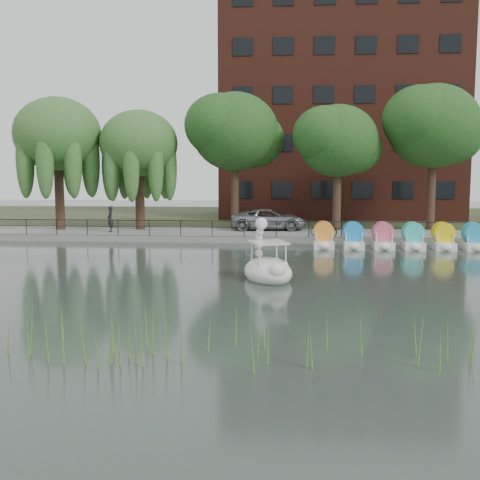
# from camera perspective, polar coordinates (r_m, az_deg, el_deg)

# --- Properties ---
(ground_plane) EXTENTS (120.00, 120.00, 0.00)m
(ground_plane) POSITION_cam_1_polar(r_m,az_deg,el_deg) (24.38, -1.95, -4.16)
(ground_plane) COLOR #3C4842
(promenade) EXTENTS (40.00, 6.00, 0.40)m
(promenade) POSITION_cam_1_polar(r_m,az_deg,el_deg) (40.11, 0.69, 0.52)
(promenade) COLOR gray
(promenade) RESTS_ON ground_plane
(kerb) EXTENTS (40.00, 0.25, 0.40)m
(kerb) POSITION_cam_1_polar(r_m,az_deg,el_deg) (37.19, 0.37, 0.01)
(kerb) COLOR gray
(kerb) RESTS_ON ground_plane
(land_strip) EXTENTS (60.00, 22.00, 0.36)m
(land_strip) POSITION_cam_1_polar(r_m,az_deg,el_deg) (54.02, 1.73, 2.16)
(land_strip) COLOR #47512D
(land_strip) RESTS_ON ground_plane
(railing) EXTENTS (32.00, 0.05, 1.00)m
(railing) POSITION_cam_1_polar(r_m,az_deg,el_deg) (37.28, 0.40, 1.49)
(railing) COLOR black
(railing) RESTS_ON promenade
(apartment_building) EXTENTS (20.00, 10.07, 18.00)m
(apartment_building) POSITION_cam_1_polar(r_m,az_deg,el_deg) (54.09, 9.35, 11.81)
(apartment_building) COLOR #4C1E16
(apartment_building) RESTS_ON land_strip
(willow_left) EXTENTS (5.88, 5.88, 9.01)m
(willow_left) POSITION_cam_1_polar(r_m,az_deg,el_deg) (43.29, -16.93, 9.54)
(willow_left) COLOR #473323
(willow_left) RESTS_ON promenade
(willow_mid) EXTENTS (5.32, 5.32, 8.15)m
(willow_mid) POSITION_cam_1_polar(r_m,az_deg,el_deg) (42.06, -9.58, 8.97)
(willow_mid) COLOR #473323
(willow_mid) RESTS_ON promenade
(broadleaf_center) EXTENTS (6.00, 6.00, 9.25)m
(broadleaf_center) POSITION_cam_1_polar(r_m,az_deg,el_deg) (41.99, -0.49, 10.18)
(broadleaf_center) COLOR #473323
(broadleaf_center) RESTS_ON promenade
(broadleaf_right) EXTENTS (5.40, 5.40, 8.32)m
(broadleaf_right) POSITION_cam_1_polar(r_m,az_deg,el_deg) (41.42, 9.27, 9.20)
(broadleaf_right) COLOR #473323
(broadleaf_right) RESTS_ON promenade
(broadleaf_far) EXTENTS (6.30, 6.30, 9.71)m
(broadleaf_far) POSITION_cam_1_polar(r_m,az_deg,el_deg) (43.45, 17.90, 10.19)
(broadleaf_far) COLOR #473323
(broadleaf_far) RESTS_ON promenade
(minivan) EXTENTS (3.10, 6.08, 1.65)m
(minivan) POSITION_cam_1_polar(r_m,az_deg,el_deg) (41.25, 2.77, 2.12)
(minivan) COLOR gray
(minivan) RESTS_ON promenade
(bicycle) EXTENTS (1.19, 1.82, 1.00)m
(bicycle) POSITION_cam_1_polar(r_m,az_deg,el_deg) (37.64, 7.94, 1.10)
(bicycle) COLOR gray
(bicycle) RESTS_ON promenade
(pedestrian) EXTENTS (0.74, 0.85, 1.98)m
(pedestrian) POSITION_cam_1_polar(r_m,az_deg,el_deg) (40.70, -12.21, 2.14)
(pedestrian) COLOR black
(pedestrian) RESTS_ON promenade
(swan_boat) EXTENTS (2.76, 3.44, 2.54)m
(swan_boat) POSITION_cam_1_polar(r_m,az_deg,el_deg) (25.18, 2.63, -2.52)
(swan_boat) COLOR white
(swan_boat) RESTS_ON ground_plane
(pedal_boat_row) EXTENTS (11.35, 1.70, 1.40)m
(pedal_boat_row) POSITION_cam_1_polar(r_m,az_deg,el_deg) (35.94, 16.07, 0.15)
(pedal_boat_row) COLOR white
(pedal_boat_row) RESTS_ON ground_plane
(reed_bank) EXTENTS (24.00, 2.40, 1.20)m
(reed_bank) POSITION_cam_1_polar(r_m,az_deg,el_deg) (14.86, 1.53, -9.06)
(reed_bank) COLOR #669938
(reed_bank) RESTS_ON ground_plane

